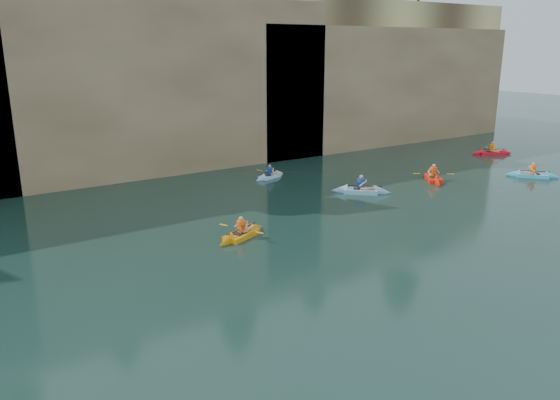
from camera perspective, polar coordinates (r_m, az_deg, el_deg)
ground at (r=17.47m, az=11.73°, el=-11.88°), size 160.00×160.00×0.00m
cliff at (r=42.23m, az=-18.63°, el=12.27°), size 70.00×16.00×12.00m
cliff_slab_center at (r=35.88m, az=-12.18°, el=11.76°), size 24.00×2.40×11.40m
cliff_slab_east at (r=47.15m, az=11.53°, el=11.74°), size 26.00×2.40×9.84m
sea_cave_center at (r=34.01m, az=-20.78°, el=3.90°), size 3.50×1.00×3.20m
sea_cave_east at (r=39.36m, az=-0.58°, el=7.39°), size 5.00×1.00×4.50m
kayaker_orange at (r=23.75m, az=-4.06°, el=-3.59°), size 3.14×2.17×1.18m
kayaker_ltblue_near at (r=31.07m, az=8.44°, el=0.99°), size 3.00×2.83×1.32m
kayaker_red_far at (r=35.00m, az=15.71°, el=2.23°), size 2.68×3.26×1.28m
kayaker_ltblue_mid at (r=34.39m, az=-1.08°, el=2.55°), size 2.81×2.01×1.04m
kayaker_blue_east at (r=38.06m, az=24.86°, el=2.39°), size 2.69×2.96×1.17m
kayaker_extra_east at (r=44.83m, az=21.23°, el=4.63°), size 3.18×2.26×1.24m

